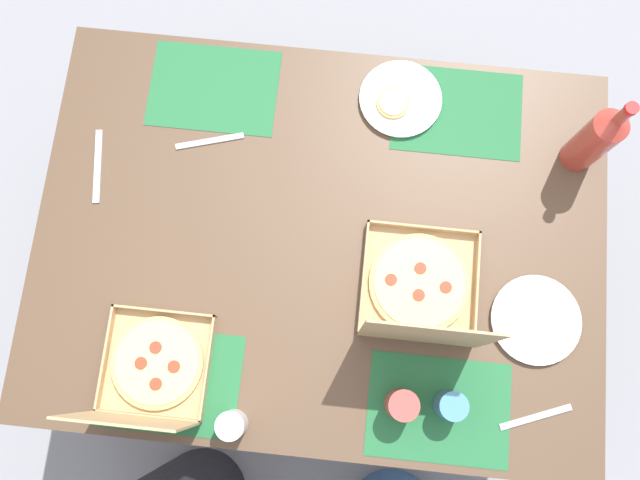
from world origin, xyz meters
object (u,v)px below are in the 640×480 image
(pizza_box_edge_far, at_px, (152,375))
(cup_spare, at_px, (401,405))
(plate_near_right, at_px, (536,320))
(plate_middle, at_px, (400,100))
(pizza_box_center, at_px, (421,294))
(cup_dark, at_px, (450,406))
(cup_clear_left, at_px, (232,425))
(soda_bottle, at_px, (596,139))

(pizza_box_edge_far, bearing_deg, cup_spare, 179.27)
(plate_near_right, distance_m, plate_middle, 0.70)
(pizza_box_center, height_order, cup_spare, pizza_box_center)
(pizza_box_edge_far, bearing_deg, cup_dark, -179.82)
(plate_middle, xyz_separation_m, cup_dark, (-0.18, 0.81, 0.04))
(cup_dark, bearing_deg, plate_middle, -77.36)
(cup_spare, relative_size, cup_dark, 1.09)
(cup_clear_left, height_order, cup_dark, cup_dark)
(cup_spare, bearing_deg, cup_dark, -175.10)
(pizza_box_center, bearing_deg, plate_middle, -80.55)
(pizza_box_center, bearing_deg, cup_dark, 108.86)
(soda_bottle, height_order, cup_dark, soda_bottle)
(pizza_box_edge_far, relative_size, plate_middle, 1.32)
(plate_middle, distance_m, soda_bottle, 0.52)
(cup_spare, distance_m, cup_clear_left, 0.42)
(plate_near_right, xyz_separation_m, cup_spare, (0.34, 0.25, 0.05))
(pizza_box_edge_far, height_order, plate_middle, pizza_box_edge_far)
(plate_near_right, bearing_deg, cup_spare, 36.30)
(pizza_box_edge_far, height_order, cup_spare, pizza_box_edge_far)
(plate_near_right, distance_m, cup_spare, 0.42)
(pizza_box_edge_far, relative_size, plate_near_right, 1.30)
(pizza_box_edge_far, relative_size, cup_clear_left, 3.36)
(plate_near_right, height_order, plate_middle, plate_middle)
(cup_dark, bearing_deg, cup_spare, 4.90)
(plate_near_right, relative_size, cup_clear_left, 2.59)
(pizza_box_center, xyz_separation_m, pizza_box_edge_far, (0.65, 0.27, -0.00))
(pizza_box_edge_far, bearing_deg, plate_near_right, -165.99)
(pizza_box_center, height_order, plate_middle, pizza_box_center)
(plate_middle, bearing_deg, pizza_box_edge_far, 55.50)
(pizza_box_edge_far, height_order, cup_dark, pizza_box_edge_far)
(plate_middle, distance_m, cup_clear_left, 0.98)
(soda_bottle, bearing_deg, cup_spare, 58.52)
(soda_bottle, bearing_deg, plate_middle, -12.82)
(pizza_box_edge_far, xyz_separation_m, cup_spare, (-0.62, 0.01, 0.01))
(pizza_box_edge_far, xyz_separation_m, soda_bottle, (-1.06, -0.70, 0.09))
(pizza_box_edge_far, height_order, cup_clear_left, pizza_box_edge_far)
(plate_near_right, height_order, cup_clear_left, cup_clear_left)
(pizza_box_center, distance_m, plate_middle, 0.55)
(pizza_box_center, height_order, cup_clear_left, pizza_box_center)
(soda_bottle, distance_m, cup_clear_left, 1.16)
(cup_clear_left, bearing_deg, soda_bottle, -136.48)
(pizza_box_center, distance_m, cup_spare, 0.28)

